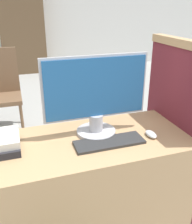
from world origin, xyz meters
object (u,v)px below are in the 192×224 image
object	(u,v)px
far_chair	(1,88)
book_stack	(4,142)
mouse	(151,134)
monitor	(96,95)
keyboard	(109,142)

from	to	relation	value
far_chair	book_stack	bearing A→B (deg)	-85.94
book_stack	mouse	bearing A→B (deg)	-8.98
book_stack	monitor	bearing A→B (deg)	1.62
monitor	mouse	size ratio (longest dim) A/B	6.33
monitor	keyboard	world-z (taller)	monitor
mouse	monitor	bearing A→B (deg)	153.85
book_stack	far_chair	distance (m)	1.81
keyboard	book_stack	bearing A→B (deg)	166.89
mouse	far_chair	size ratio (longest dim) A/B	0.10
mouse	far_chair	world-z (taller)	far_chair
keyboard	mouse	world-z (taller)	mouse
mouse	book_stack	bearing A→B (deg)	171.02
monitor	keyboard	distance (m)	0.29
mouse	keyboard	bearing A→B (deg)	-179.96
monitor	book_stack	world-z (taller)	monitor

